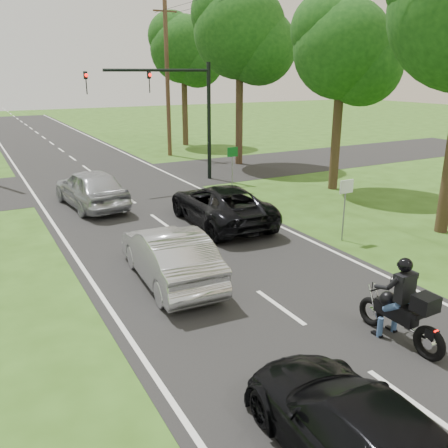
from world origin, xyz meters
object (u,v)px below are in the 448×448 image
Objects in this scene: sign_green at (232,158)px; utility_pole_far at (167,79)px; motorcycle_rider at (403,310)px; silver_suv at (91,188)px; sign_white at (346,195)px; traffic_signal at (176,101)px; dark_suv at (220,205)px; silver_sedan at (169,255)px; dark_car_behind at (359,434)px.

utility_pole_far is at bearing 83.27° from sign_green.
motorcycle_rider reaches higher than silver_suv.
sign_white is at bearing 57.30° from motorcycle_rider.
traffic_signal is at bearing -109.68° from utility_pole_far.
traffic_signal is (5.14, 2.65, 3.29)m from silver_suv.
silver_sedan is at bearing 49.73° from dark_suv.
traffic_signal is 11.39m from sign_white.
silver_suv is at bearing -48.73° from dark_suv.
sign_green is (6.67, 8.26, 0.83)m from silver_sedan.
utility_pole_far reaches higher than silver_suv.
traffic_signal reaches higher than motorcycle_rider.
utility_pole_far is (4.29, 15.35, 4.33)m from dark_suv.
motorcycle_rider is at bearing 124.09° from silver_sedan.
motorcycle_rider is at bearing -101.20° from utility_pole_far.
silver_sedan is 10.65m from sign_green.
sign_green reaches higher than silver_sedan.
utility_pole_far is at bearing 77.48° from motorcycle_rider.
silver_suv is 2.29× the size of sign_green.
silver_suv is 6.75m from sign_green.
sign_green reaches higher than dark_car_behind.
sign_green is at bearing -125.57° from silver_sedan.
motorcycle_rider reaches higher than silver_sedan.
sign_white reaches higher than dark_car_behind.
motorcycle_rider is 9.19m from dark_suv.
motorcycle_rider reaches higher than dark_suv.
traffic_signal is (5.11, 11.27, 3.37)m from silver_sedan.
dark_suv is (0.57, 9.17, -0.00)m from motorcycle_rider.
sign_green is at bearing -121.67° from dark_suv.
sign_green is at bearing -109.77° from dark_car_behind.
traffic_signal is at bearing -111.01° from silver_sedan.
sign_green is (-1.30, -11.02, -3.49)m from utility_pole_far.
silver_sedan is 2.15× the size of sign_green.
dark_suv is at bearing 85.13° from motorcycle_rider.
traffic_signal is at bearing 117.38° from sign_green.
silver_suv is 1.09× the size of dark_car_behind.
silver_suv is at bearing -86.45° from silver_sedan.
sign_green reaches higher than dark_suv.
dark_car_behind is (-3.29, -2.14, -0.10)m from motorcycle_rider.
silver_suv reaches higher than silver_sedan.
utility_pole_far is 4.71× the size of sign_white.
sign_white is (6.64, 7.64, 0.94)m from dark_car_behind.
dark_suv is 1.10× the size of silver_suv.
silver_suv is 6.66m from traffic_signal.
sign_white reaches higher than silver_suv.
traffic_signal is 3.00× the size of sign_green.
silver_sedan is (-3.12, 5.25, 0.01)m from motorcycle_rider.
dark_suv is 8.21m from traffic_signal.
traffic_signal is (1.42, 7.35, 3.38)m from dark_suv.
sign_green is at bearing 88.57° from sign_white.
utility_pole_far is 4.71× the size of sign_green.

